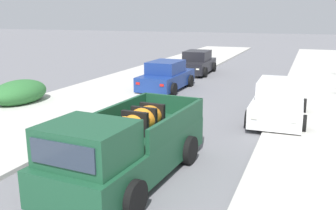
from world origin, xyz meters
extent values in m
cube|color=beige|center=(-5.41, 12.00, 0.06)|extent=(5.39, 60.00, 0.12)
cube|color=silver|center=(-4.12, 12.00, 0.05)|extent=(0.16, 60.00, 0.10)
cube|color=silver|center=(4.12, 12.00, 0.05)|extent=(0.16, 60.00, 0.10)
cube|color=#19472D|center=(0.11, 4.95, 0.60)|extent=(2.25, 5.21, 0.80)
cube|color=#19472D|center=(0.00, 3.35, 1.40)|extent=(1.81, 1.61, 0.80)
cube|color=#283342|center=(0.05, 4.11, 1.42)|extent=(1.38, 0.15, 0.44)
cube|color=#283342|center=(-0.05, 2.59, 1.42)|extent=(1.46, 0.15, 0.48)
cube|color=#19472D|center=(1.07, 5.75, 1.28)|extent=(0.31, 3.30, 0.56)
cube|color=#19472D|center=(-0.75, 5.86, 1.28)|extent=(0.31, 3.30, 0.56)
cube|color=#19472D|center=(0.27, 7.45, 1.28)|extent=(1.88, 0.22, 0.56)
cube|color=silver|center=(0.27, 7.54, 0.44)|extent=(1.83, 0.24, 0.20)
cylinder|color=black|center=(0.98, 3.36, 0.38)|extent=(0.31, 0.78, 0.76)
cylinder|color=black|center=(-0.97, 3.48, 0.38)|extent=(0.31, 0.78, 0.76)
cylinder|color=black|center=(1.17, 6.28, 0.38)|extent=(0.31, 0.78, 0.76)
cylinder|color=black|center=(-0.78, 6.41, 0.38)|extent=(0.31, 0.78, 0.76)
cube|color=red|center=(1.02, 7.46, 0.74)|extent=(0.22, 0.05, 0.18)
cube|color=red|center=(-0.47, 7.56, 0.74)|extent=(0.22, 0.05, 0.18)
ellipsoid|color=orange|center=(0.15, 5.68, 1.30)|extent=(0.81, 1.74, 0.60)
sphere|color=orange|center=(0.09, 4.73, 1.38)|extent=(0.44, 0.44, 0.44)
cube|color=black|center=(0.18, 6.15, 1.30)|extent=(0.72, 0.17, 0.61)
cube|color=black|center=(0.15, 5.68, 1.30)|extent=(0.72, 0.17, 0.61)
cube|color=black|center=(0.12, 5.22, 1.30)|extent=(0.72, 0.17, 0.61)
cube|color=black|center=(-3.17, 21.34, 0.54)|extent=(1.90, 4.26, 0.72)
cube|color=black|center=(-3.17, 21.44, 1.22)|extent=(1.59, 2.15, 0.64)
cube|color=#283342|center=(-3.14, 20.47, 1.20)|extent=(1.37, 0.13, 0.52)
cube|color=#283342|center=(-3.20, 22.41, 1.20)|extent=(1.34, 0.12, 0.50)
cylinder|color=black|center=(-2.22, 20.07, 0.32)|extent=(0.24, 0.65, 0.64)
cylinder|color=black|center=(-4.02, 20.00, 0.32)|extent=(0.24, 0.65, 0.64)
cylinder|color=black|center=(-2.31, 22.67, 0.32)|extent=(0.24, 0.65, 0.64)
cylinder|color=black|center=(-4.11, 22.61, 0.32)|extent=(0.24, 0.65, 0.64)
cube|color=red|center=(-2.60, 23.47, 0.64)|extent=(0.20, 0.05, 0.12)
cube|color=white|center=(-2.48, 19.25, 0.61)|extent=(0.20, 0.05, 0.10)
cube|color=red|center=(-3.87, 23.42, 0.64)|extent=(0.20, 0.05, 0.12)
cube|color=white|center=(-3.71, 19.21, 0.61)|extent=(0.20, 0.05, 0.10)
cube|color=navy|center=(-3.07, 15.46, 0.54)|extent=(1.83, 4.23, 0.72)
cube|color=navy|center=(-3.07, 15.36, 1.22)|extent=(1.56, 2.13, 0.64)
cube|color=#283342|center=(-3.05, 16.33, 1.20)|extent=(1.37, 0.10, 0.52)
cube|color=#283342|center=(-3.09, 14.39, 1.20)|extent=(1.34, 0.10, 0.50)
cylinder|color=black|center=(-3.95, 16.77, 0.32)|extent=(0.23, 0.64, 0.64)
cylinder|color=black|center=(-2.14, 16.74, 0.32)|extent=(0.23, 0.64, 0.64)
cylinder|color=black|center=(-3.99, 14.17, 0.32)|extent=(0.23, 0.64, 0.64)
cylinder|color=black|center=(-2.19, 14.14, 0.32)|extent=(0.23, 0.64, 0.64)
cube|color=red|center=(-3.74, 13.36, 0.64)|extent=(0.20, 0.04, 0.12)
cube|color=white|center=(-3.65, 17.58, 0.61)|extent=(0.20, 0.04, 0.10)
cube|color=red|center=(-2.47, 13.34, 0.64)|extent=(0.20, 0.04, 0.12)
cube|color=white|center=(-2.41, 17.56, 0.61)|extent=(0.20, 0.04, 0.10)
cube|color=silver|center=(3.02, 11.44, 0.54)|extent=(1.85, 4.24, 0.72)
cube|color=silver|center=(3.02, 11.54, 1.22)|extent=(1.56, 2.13, 0.64)
cube|color=#283342|center=(3.04, 10.57, 1.20)|extent=(1.37, 0.11, 0.52)
cube|color=#283342|center=(3.00, 12.51, 1.20)|extent=(1.34, 0.11, 0.50)
cylinder|color=black|center=(3.95, 10.15, 0.32)|extent=(0.23, 0.64, 0.64)
cylinder|color=black|center=(2.14, 10.12, 0.32)|extent=(0.23, 0.64, 0.64)
cylinder|color=black|center=(3.89, 12.76, 0.32)|extent=(0.23, 0.64, 0.64)
cylinder|color=black|center=(2.09, 12.72, 0.32)|extent=(0.23, 0.64, 0.64)
cube|color=red|center=(3.61, 13.56, 0.64)|extent=(0.20, 0.04, 0.12)
cube|color=white|center=(3.68, 9.34, 0.61)|extent=(0.20, 0.04, 0.10)
cube|color=red|center=(2.34, 13.53, 0.64)|extent=(0.20, 0.04, 0.12)
cube|color=white|center=(2.45, 9.31, 0.61)|extent=(0.20, 0.04, 0.10)
ellipsoid|color=#2D6B33|center=(-7.87, 9.93, 0.55)|extent=(1.80, 2.80, 1.10)
camera|label=1|loc=(4.01, -2.55, 3.89)|focal=39.38mm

